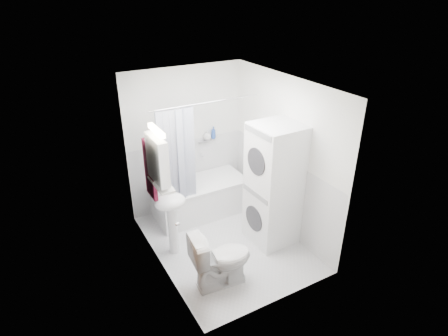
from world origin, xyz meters
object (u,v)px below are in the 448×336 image
washer_dryer (274,185)px  toilet (221,259)px  bathtub (200,196)px  sink (171,211)px

washer_dryer → toilet: bearing=-158.6°
bathtub → toilet: 1.69m
sink → washer_dryer: washer_dryer is taller
bathtub → washer_dryer: washer_dryer is taller
sink → washer_dryer: size_ratio=0.57×
washer_dryer → sink: bearing=162.7°
sink → toilet: 0.98m
sink → washer_dryer: (1.43, -0.40, 0.21)m
toilet → bathtub: bearing=-10.8°
sink → bathtub: bearing=42.6°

